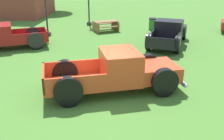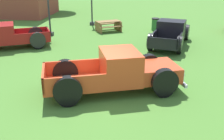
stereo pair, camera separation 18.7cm
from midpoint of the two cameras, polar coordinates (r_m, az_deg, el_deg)
name	(u,v)px [view 2 (the right image)]	position (r m, az deg, el deg)	size (l,w,h in m)	color
ground_plane	(101,92)	(10.71, -1.81, -4.70)	(80.00, 80.00, 0.00)	#477A2D
pickup_truck_foreground	(122,72)	(10.57, 2.58, -0.43)	(5.71, 3.57, 1.65)	#D14723
pickup_truck_behind_left	(171,33)	(17.67, 12.73, 7.74)	(2.93, 5.24, 1.52)	black
pickup_truck_behind_right	(3,37)	(17.44, -21.90, 6.50)	(5.12, 3.71, 1.49)	maroon
lamp_post_near	(92,1)	(22.91, -4.11, 14.42)	(0.36, 0.36, 3.82)	#2D2D33
lamp_post_far	(48,5)	(19.62, -13.09, 13.30)	(0.36, 0.36, 4.13)	#2D2D33
picnic_table	(108,25)	(20.81, -0.53, 9.58)	(2.29, 2.17, 0.78)	olive
trash_can	(155,24)	(21.39, 9.44, 9.58)	(0.59, 0.59, 0.95)	#2D6B2D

